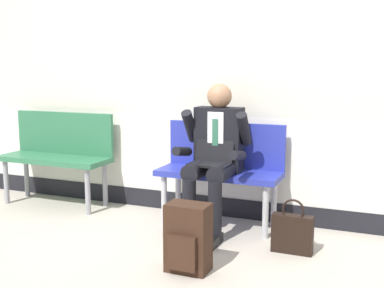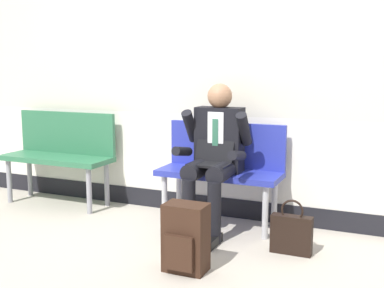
{
  "view_description": "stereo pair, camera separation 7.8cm",
  "coord_description": "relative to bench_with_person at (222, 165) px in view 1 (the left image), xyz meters",
  "views": [
    {
      "loc": [
        1.69,
        -3.63,
        1.39
      ],
      "look_at": [
        0.17,
        0.05,
        0.75
      ],
      "focal_mm": 45.43,
      "sensor_mm": 36.0,
      "label": 1
    },
    {
      "loc": [
        1.77,
        -3.6,
        1.39
      ],
      "look_at": [
        0.17,
        0.05,
        0.75
      ],
      "focal_mm": 45.43,
      "sensor_mm": 36.0,
      "label": 2
    }
  ],
  "objects": [
    {
      "name": "handbag",
      "position": [
        0.72,
        -0.44,
        -0.38
      ],
      "size": [
        0.31,
        0.09,
        0.42
      ],
      "color": "black",
      "rests_on": "ground"
    },
    {
      "name": "person_seated",
      "position": [
        -0.0,
        -0.2,
        0.13
      ],
      "size": [
        0.57,
        0.7,
        1.25
      ],
      "color": "black",
      "rests_on": "ground"
    },
    {
      "name": "bench_empty",
      "position": [
        -1.75,
        0.0,
        0.01
      ],
      "size": [
        1.15,
        0.42,
        0.93
      ],
      "color": "#2D6B47",
      "rests_on": "ground"
    },
    {
      "name": "backpack",
      "position": [
        0.12,
        -1.05,
        -0.3
      ],
      "size": [
        0.29,
        0.23,
        0.47
      ],
      "color": "#331E14",
      "rests_on": "ground"
    },
    {
      "name": "station_wall",
      "position": [
        -0.34,
        0.28,
        0.86
      ],
      "size": [
        6.81,
        0.14,
        2.82
      ],
      "color": "beige",
      "rests_on": "ground"
    },
    {
      "name": "bench_with_person",
      "position": [
        0.0,
        0.0,
        0.0
      ],
      "size": [
        1.07,
        0.42,
        0.9
      ],
      "color": "#28339E",
      "rests_on": "ground"
    },
    {
      "name": "ground_plane",
      "position": [
        -0.34,
        -0.32,
        -0.53
      ],
      "size": [
        18.0,
        18.0,
        0.0
      ],
      "primitive_type": "plane",
      "color": "#B2A899"
    }
  ]
}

